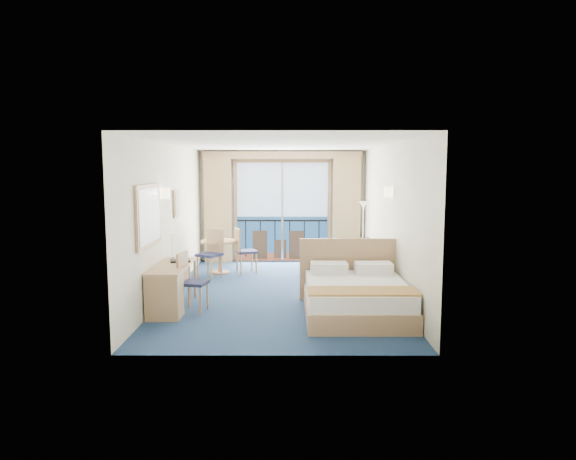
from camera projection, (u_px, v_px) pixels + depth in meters
The scene contains 22 objects.
floor at pixel (280, 292), 9.47m from camera, with size 6.50×6.50×0.00m, color navy.
room_walls at pixel (280, 196), 9.26m from camera, with size 4.04×6.54×2.72m.
balcony_door at pixel (282, 215), 12.53m from camera, with size 2.36×0.03×2.52m.
curtain_left at pixel (218, 210), 12.37m from camera, with size 0.65×0.22×2.55m, color tan.
curtain_right at pixel (346, 210), 12.36m from camera, with size 0.65×0.22×2.55m, color tan.
pelmet at pixel (282, 155), 12.24m from camera, with size 3.80×0.25×0.18m, color tan.
mirror at pixel (149, 216), 7.80m from camera, with size 0.05×1.25×0.95m.
wall_print at pixel (177, 204), 9.73m from camera, with size 0.04×0.42×0.52m.
sconce_left at pixel (164, 193), 8.66m from camera, with size 0.18×0.18×0.18m, color #FFE2B2.
sconce_right at pixel (389, 192), 9.09m from camera, with size 0.18×0.18×0.18m, color #FFE2B2.
bed at pixel (356, 296), 7.95m from camera, with size 1.70×2.02×1.07m.
nightstand at pixel (380, 282), 9.14m from camera, with size 0.39×0.37×0.51m, color #9A7951.
phone at pixel (378, 266), 9.07m from camera, with size 0.16×0.12×0.07m, color silver.
armchair at pixel (355, 254), 11.42m from camera, with size 0.78×0.80×0.73m, color #4C515D.
floor_lamp at pixel (363, 217), 11.83m from camera, with size 0.21×0.21×1.51m.
desk at pixel (166, 290), 7.89m from camera, with size 0.53×1.54×0.72m.
desk_chair at pixel (189, 278), 8.19m from camera, with size 0.48×0.47×0.94m.
folder at pixel (180, 261), 8.54m from camera, with size 0.32×0.24×0.03m, color black.
desk_lamp at pixel (172, 240), 8.74m from camera, with size 0.11×0.11×0.43m.
round_table at pixel (219, 248), 11.13m from camera, with size 0.79×0.79×0.71m.
table_chair_a at pixel (243, 248), 11.12m from camera, with size 0.55×0.54×0.98m.
table_chair_b at pixel (212, 250), 10.71m from camera, with size 0.59×0.59×1.01m.
Camera 1 is at (0.17, -9.26, 2.26)m, focal length 32.00 mm.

